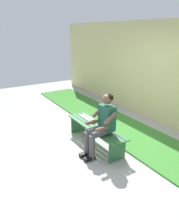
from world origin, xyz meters
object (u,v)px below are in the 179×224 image
object	(u,v)px
person_seated	(102,123)
apple	(94,121)
book_open	(86,118)
bench_near	(95,130)

from	to	relation	value
person_seated	apple	size ratio (longest dim) A/B	15.50
book_open	apple	bearing A→B (deg)	179.67
bench_near	person_seated	size ratio (longest dim) A/B	1.39
person_seated	apple	bearing A→B (deg)	-16.75
person_seated	book_open	distance (m)	0.91
apple	book_open	size ratio (longest dim) A/B	0.20
apple	book_open	distance (m)	0.32
apple	book_open	xyz separation A→B (m)	(0.32, 0.00, -0.03)
bench_near	book_open	xyz separation A→B (m)	(0.49, -0.06, 0.11)
bench_near	book_open	distance (m)	0.50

